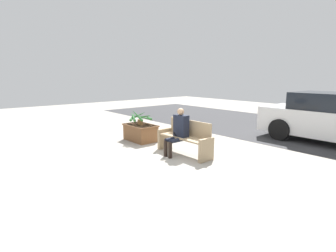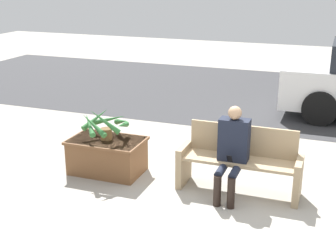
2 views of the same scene
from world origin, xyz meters
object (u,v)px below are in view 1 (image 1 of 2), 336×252
parked_car (336,119)px  bench (185,138)px  person_seated (179,129)px  potted_plant (140,117)px  planter_box (140,132)px

parked_car → bench: bearing=-116.8°
person_seated → parked_car: bearing=63.4°
potted_plant → parked_car: parked_car is taller
person_seated → potted_plant: bearing=177.1°
bench → potted_plant: 2.08m
person_seated → planter_box: 2.01m
bench → person_seated: 0.32m
parked_car → person_seated: bearing=-116.6°
person_seated → planter_box: person_seated is taller
bench → parked_car: size_ratio=0.39×
bench → parked_car: parked_car is taller
bench → planter_box: bench is taller
parked_car → potted_plant: bearing=-133.6°
planter_box → potted_plant: (-0.01, 0.00, 0.49)m
potted_plant → parked_car: (4.26, 4.48, 0.00)m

